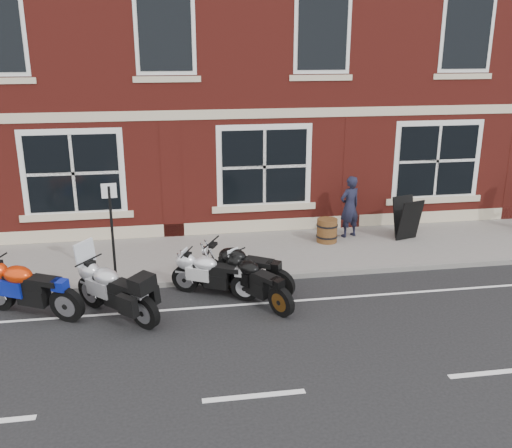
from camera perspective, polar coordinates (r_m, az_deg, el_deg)
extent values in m
plane|color=black|center=(11.70, -2.56, -8.58)|extent=(80.00, 80.00, 0.00)
cube|color=slate|center=(14.42, -4.01, -3.15)|extent=(30.00, 3.00, 0.12)
cube|color=slate|center=(12.96, -3.33, -5.60)|extent=(30.00, 0.16, 0.12)
cube|color=maroon|center=(20.98, -6.49, 19.81)|extent=(24.00, 12.00, 12.00)
cylinder|color=black|center=(12.16, -15.97, -6.46)|extent=(0.58, 0.59, 0.68)
cylinder|color=black|center=(11.06, -10.93, -8.56)|extent=(0.58, 0.59, 0.68)
cube|color=black|center=(11.49, -13.88, -5.75)|extent=(0.78, 0.79, 0.24)
ellipsoid|color=#AEAFB3|center=(11.56, -14.44, -4.97)|extent=(0.69, 0.70, 0.34)
cube|color=black|center=(11.15, -12.48, -5.90)|extent=(0.61, 0.62, 0.11)
cube|color=silver|center=(11.82, -16.27, -2.55)|extent=(0.35, 0.34, 0.48)
cylinder|color=black|center=(12.68, -24.20, -6.30)|extent=(0.70, 0.46, 0.71)
cylinder|color=black|center=(11.70, -18.25, -7.59)|extent=(0.70, 0.46, 0.71)
cube|color=black|center=(12.06, -21.76, -5.24)|extent=(0.91, 0.65, 0.25)
ellipsoid|color=red|center=(12.12, -22.44, -4.54)|extent=(0.74, 0.65, 0.36)
cube|color=black|center=(11.76, -20.12, -5.17)|extent=(0.68, 0.54, 0.11)
cylinder|color=black|center=(12.31, -2.04, -5.57)|extent=(0.45, 0.60, 0.63)
cylinder|color=black|center=(11.35, 2.65, -7.69)|extent=(0.45, 0.60, 0.63)
cube|color=black|center=(11.72, 0.05, -5.02)|extent=(0.62, 0.79, 0.22)
ellipsoid|color=black|center=(11.78, -0.44, -4.28)|extent=(0.60, 0.66, 0.32)
cube|color=black|center=(11.42, 1.38, -5.22)|extent=(0.51, 0.60, 0.10)
cylinder|color=black|center=(12.49, -7.00, -5.40)|extent=(0.59, 0.40, 0.61)
cylinder|color=black|center=(11.99, -1.04, -6.30)|extent=(0.59, 0.40, 0.61)
cube|color=black|center=(12.12, -4.32, -4.42)|extent=(0.78, 0.57, 0.21)
ellipsoid|color=silver|center=(12.13, -4.95, -3.83)|extent=(0.63, 0.56, 0.30)
cube|color=black|center=(11.95, -2.66, -4.31)|extent=(0.58, 0.47, 0.09)
cylinder|color=black|center=(12.61, -4.55, -4.85)|extent=(0.67, 0.51, 0.71)
cylinder|color=black|center=(11.98, 2.30, -6.05)|extent=(0.67, 0.51, 0.71)
cube|color=black|center=(12.15, -1.47, -3.76)|extent=(0.89, 0.71, 0.24)
ellipsoid|color=black|center=(12.17, -2.18, -3.06)|extent=(0.74, 0.68, 0.36)
cube|color=black|center=(11.95, 0.46, -3.68)|extent=(0.67, 0.58, 0.11)
imported|color=black|center=(15.56, 9.34, 1.72)|extent=(0.72, 0.59, 1.68)
cylinder|color=#4A2F13|center=(15.20, 7.11, -0.64)|extent=(0.54, 0.54, 0.63)
cylinder|color=black|center=(15.25, 7.09, -1.18)|extent=(0.56, 0.56, 0.04)
cylinder|color=black|center=(15.16, 7.13, -0.11)|extent=(0.56, 0.56, 0.04)
cylinder|color=black|center=(12.67, -14.15, -1.11)|extent=(0.06, 0.06, 2.18)
cube|color=silver|center=(12.39, -14.49, 3.24)|extent=(0.32, 0.05, 0.32)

